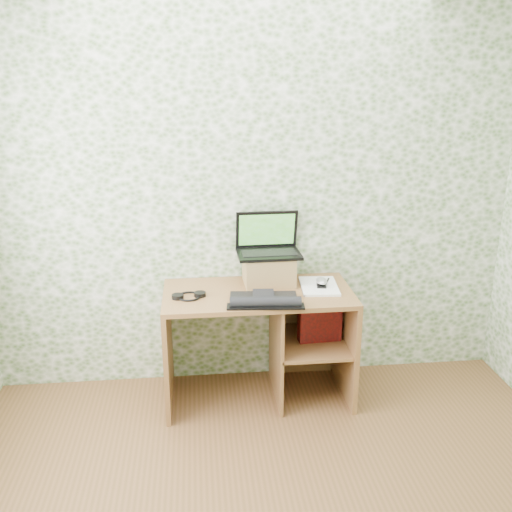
{
  "coord_description": "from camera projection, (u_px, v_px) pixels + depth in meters",
  "views": [
    {
      "loc": [
        -0.38,
        -1.91,
        2.08
      ],
      "look_at": [
        -0.02,
        1.39,
        1.0
      ],
      "focal_mm": 40.0,
      "sensor_mm": 36.0,
      "label": 1
    }
  ],
  "objects": [
    {
      "name": "notepad",
      "position": [
        319.0,
        286.0,
        3.69
      ],
      "size": [
        0.26,
        0.35,
        0.02
      ],
      "primitive_type": "cube",
      "rotation": [
        0.0,
        0.0,
        -0.08
      ],
      "color": "white",
      "rests_on": "desk"
    },
    {
      "name": "mouse",
      "position": [
        321.0,
        283.0,
        3.67
      ],
      "size": [
        0.09,
        0.12,
        0.04
      ],
      "primitive_type": "ellipsoid",
      "rotation": [
        0.0,
        0.0,
        -0.17
      ],
      "color": "#B4B4B6",
      "rests_on": "notepad"
    },
    {
      "name": "headphones",
      "position": [
        189.0,
        296.0,
        3.52
      ],
      "size": [
        0.21,
        0.18,
        0.03
      ],
      "rotation": [
        0.0,
        0.0,
        0.17
      ],
      "color": "black",
      "rests_on": "desk"
    },
    {
      "name": "pen",
      "position": [
        327.0,
        282.0,
        3.72
      ],
      "size": [
        0.07,
        0.15,
        0.01
      ],
      "primitive_type": "cylinder",
      "rotation": [
        1.57,
        0.0,
        -0.39
      ],
      "color": "black",
      "rests_on": "notepad"
    },
    {
      "name": "keyboard",
      "position": [
        264.0,
        300.0,
        3.43
      ],
      "size": [
        0.47,
        0.27,
        0.06
      ],
      "rotation": [
        0.0,
        0.0,
        -0.08
      ],
      "color": "black",
      "rests_on": "desk"
    },
    {
      "name": "laptop",
      "position": [
        268.0,
        244.0,
        3.72
      ],
      "size": [
        0.41,
        0.3,
        0.27
      ],
      "rotation": [
        0.0,
        0.0,
        0.03
      ],
      "color": "black",
      "rests_on": "riser"
    },
    {
      "name": "desk",
      "position": [
        269.0,
        328.0,
        3.73
      ],
      "size": [
        1.2,
        0.6,
        0.75
      ],
      "color": "brown",
      "rests_on": "floor"
    },
    {
      "name": "wall_back",
      "position": [
        253.0,
        196.0,
        3.74
      ],
      "size": [
        3.5,
        0.0,
        3.5
      ],
      "primitive_type": "plane",
      "rotation": [
        1.57,
        0.0,
        0.0
      ],
      "color": "silver",
      "rests_on": "ground"
    },
    {
      "name": "red_box",
      "position": [
        320.0,
        317.0,
        3.72
      ],
      "size": [
        0.28,
        0.11,
        0.33
      ],
      "primitive_type": "cube",
      "rotation": [
        0.0,
        0.0,
        0.07
      ],
      "color": "maroon",
      "rests_on": "desk"
    },
    {
      "name": "riser",
      "position": [
        269.0,
        269.0,
        3.73
      ],
      "size": [
        0.33,
        0.28,
        0.19
      ],
      "primitive_type": "cube",
      "rotation": [
        0.0,
        0.0,
        0.03
      ],
      "color": "olive",
      "rests_on": "desk"
    }
  ]
}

